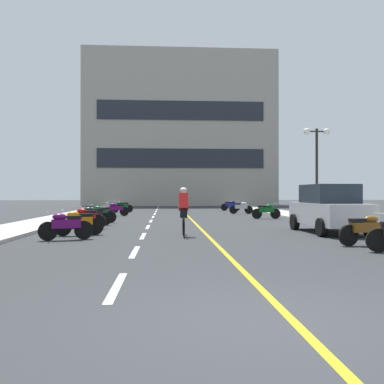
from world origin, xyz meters
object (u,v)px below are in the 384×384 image
(motorcycle_6, at_px, (93,215))
(motorcycle_7, at_px, (100,213))
(motorcycle_9, at_px, (116,209))
(cyclist_rider, at_px, (184,211))
(parked_car_near, at_px, (329,208))
(street_lamp_mid, at_px, (317,152))
(motorcycle_10, at_px, (241,207))
(motorcycle_4, at_px, (79,222))
(motorcycle_8, at_px, (266,211))
(motorcycle_3, at_px, (66,225))
(motorcycle_5, at_px, (86,217))
(motorcycle_2, at_px, (365,229))
(motorcycle_11, at_px, (122,206))
(motorcycle_12, at_px, (231,205))

(motorcycle_6, relative_size, motorcycle_7, 1.02)
(motorcycle_9, xyz_separation_m, cyclist_rider, (3.87, -13.38, 0.41))
(parked_car_near, distance_m, cyclist_rider, 5.59)
(street_lamp_mid, xyz_separation_m, motorcycle_10, (-2.75, 7.85, -3.27))
(motorcycle_4, distance_m, motorcycle_8, 12.94)
(parked_car_near, distance_m, motorcycle_3, 9.51)
(motorcycle_8, height_order, motorcycle_9, same)
(street_lamp_mid, height_order, motorcycle_7, street_lamp_mid)
(motorcycle_5, height_order, motorcycle_9, same)
(motorcycle_5, bearing_deg, motorcycle_9, 89.60)
(motorcycle_9, distance_m, motorcycle_10, 9.10)
(parked_car_near, relative_size, cyclist_rider, 2.39)
(motorcycle_5, relative_size, motorcycle_9, 1.02)
(motorcycle_2, bearing_deg, motorcycle_10, 90.54)
(motorcycle_6, xyz_separation_m, motorcycle_8, (9.23, 4.69, 0.00))
(parked_car_near, xyz_separation_m, motorcycle_3, (-9.30, -1.93, -0.44))
(street_lamp_mid, relative_size, cyclist_rider, 2.79)
(motorcycle_3, bearing_deg, parked_car_near, 11.75)
(motorcycle_5, bearing_deg, motorcycle_6, 90.76)
(motorcycle_10, distance_m, motorcycle_11, 9.31)
(motorcycle_9, distance_m, motorcycle_11, 5.27)
(motorcycle_3, distance_m, motorcycle_4, 1.42)
(parked_car_near, relative_size, motorcycle_6, 2.50)
(motorcycle_7, bearing_deg, motorcycle_4, -87.72)
(motorcycle_3, height_order, motorcycle_8, same)
(parked_car_near, xyz_separation_m, motorcycle_11, (-9.52, 17.70, -0.44))
(motorcycle_6, bearing_deg, motorcycle_4, -86.27)
(motorcycle_7, relative_size, cyclist_rider, 0.94)
(motorcycle_5, xyz_separation_m, motorcycle_10, (8.82, 12.49, 0.00))
(motorcycle_11, xyz_separation_m, motorcycle_12, (8.99, 2.88, 0.00))
(motorcycle_5, relative_size, motorcycle_6, 1.00)
(parked_car_near, bearing_deg, motorcycle_10, 92.44)
(motorcycle_3, distance_m, motorcycle_6, 6.10)
(motorcycle_2, bearing_deg, motorcycle_11, 112.78)
(motorcycle_12, bearing_deg, street_lamp_mid, -78.92)
(parked_car_near, xyz_separation_m, motorcycle_5, (-9.46, 2.43, -0.44))
(motorcycle_4, xyz_separation_m, motorcycle_9, (-0.21, 12.96, 0.00))
(motorcycle_7, xyz_separation_m, motorcycle_11, (-0.07, 11.54, 0.00))
(street_lamp_mid, xyz_separation_m, motorcycle_5, (-11.57, -4.64, -3.27))
(motorcycle_10, bearing_deg, parked_car_near, -87.56)
(motorcycle_6, height_order, motorcycle_12, same)
(motorcycle_2, xyz_separation_m, motorcycle_10, (-0.18, 18.79, 0.00))
(motorcycle_8, bearing_deg, motorcycle_2, -90.94)
(motorcycle_5, relative_size, motorcycle_10, 0.99)
(motorcycle_9, bearing_deg, motorcycle_2, -61.29)
(motorcycle_6, bearing_deg, motorcycle_2, -41.69)
(parked_car_near, height_order, motorcycle_10, parked_car_near)
(cyclist_rider, bearing_deg, motorcycle_2, -30.07)
(motorcycle_7, height_order, motorcycle_12, same)
(cyclist_rider, bearing_deg, motorcycle_6, 127.83)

